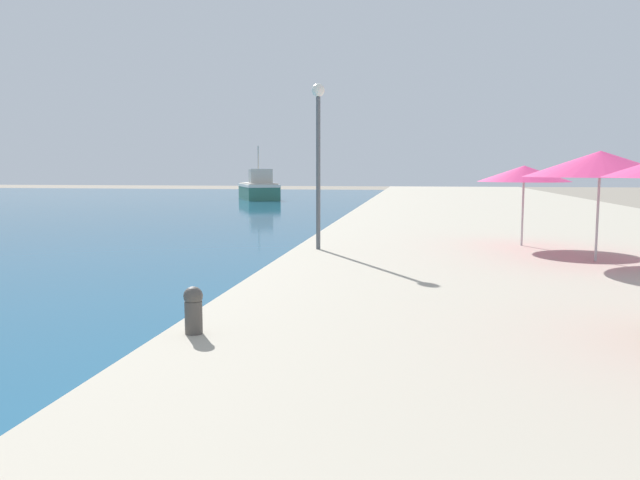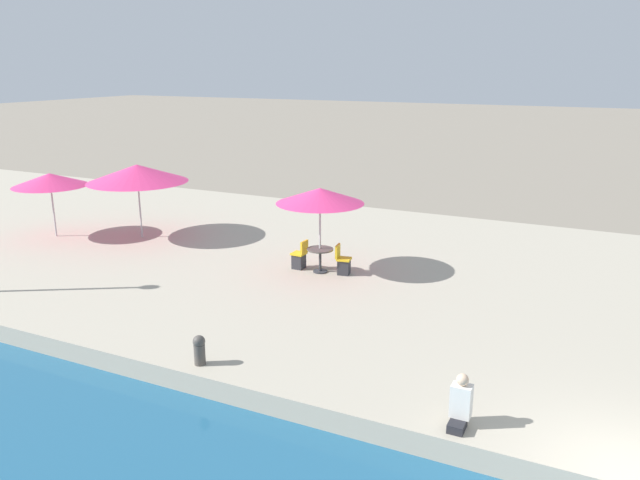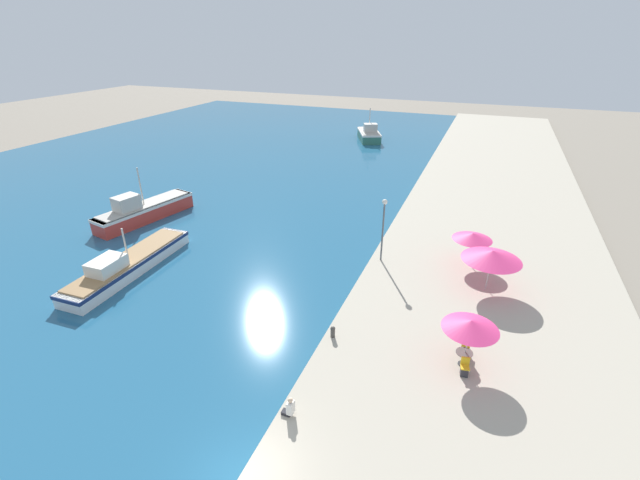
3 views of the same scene
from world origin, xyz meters
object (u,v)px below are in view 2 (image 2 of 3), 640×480
at_px(cafe_umbrella_pink, 320,196).
at_px(cafe_chair_left, 343,264).
at_px(cafe_table, 320,255).
at_px(cafe_umbrella_white, 137,173).
at_px(cafe_chair_right, 299,258).
at_px(mooring_bollard, 199,349).
at_px(person_at_quay, 460,404).
at_px(cafe_umbrella_striped, 50,180).

height_order(cafe_umbrella_pink, cafe_chair_left, cafe_umbrella_pink).
relative_size(cafe_umbrella_pink, cafe_table, 3.30).
bearing_deg(cafe_umbrella_white, cafe_chair_left, -94.36).
xyz_separation_m(cafe_umbrella_white, cafe_chair_right, (-0.72, -6.90, -2.04)).
bearing_deg(cafe_umbrella_pink, mooring_bollard, -176.70).
distance_m(cafe_chair_right, mooring_bollard, 6.69).
height_order(cafe_umbrella_white, cafe_chair_left, cafe_umbrella_white).
xyz_separation_m(cafe_umbrella_pink, cafe_chair_left, (0.07, -0.74, -2.04)).
bearing_deg(person_at_quay, cafe_chair_left, 37.88).
distance_m(cafe_table, person_at_quay, 8.74).
height_order(cafe_umbrella_pink, cafe_umbrella_striped, cafe_umbrella_pink).
xyz_separation_m(cafe_table, cafe_chair_left, (0.11, -0.71, -0.21)).
xyz_separation_m(cafe_umbrella_striped, cafe_chair_right, (0.55, -9.84, -1.78)).
distance_m(cafe_umbrella_white, cafe_table, 7.88).
relative_size(cafe_umbrella_pink, cafe_chair_right, 2.90).
height_order(cafe_umbrella_pink, cafe_table, cafe_umbrella_pink).
bearing_deg(mooring_bollard, cafe_table, 3.10).
distance_m(cafe_chair_right, person_at_quay, 9.26).
height_order(cafe_umbrella_striped, cafe_table, cafe_umbrella_striped).
xyz_separation_m(cafe_umbrella_striped, cafe_chair_left, (0.64, -11.28, -1.78)).
relative_size(person_at_quay, mooring_bollard, 1.49).
bearing_deg(person_at_quay, cafe_umbrella_pink, 41.98).
bearing_deg(cafe_umbrella_white, cafe_umbrella_pink, -95.34).
relative_size(cafe_umbrella_pink, cafe_chair_left, 2.90).
distance_m(cafe_table, cafe_chair_left, 0.75).
bearing_deg(cafe_umbrella_striped, mooring_bollard, -118.97).
bearing_deg(mooring_bollard, cafe_umbrella_white, 47.46).
bearing_deg(mooring_bollard, cafe_umbrella_pink, 3.30).
distance_m(cafe_umbrella_white, cafe_chair_left, 8.61).
xyz_separation_m(cafe_table, cafe_chair_right, (0.03, 0.72, -0.21)).
height_order(cafe_umbrella_pink, cafe_chair_right, cafe_umbrella_pink).
bearing_deg(person_at_quay, cafe_umbrella_white, 61.75).
distance_m(cafe_table, cafe_chair_right, 0.75).
xyz_separation_m(cafe_umbrella_pink, mooring_bollard, (-6.62, -0.38, -2.01)).
xyz_separation_m(cafe_umbrella_pink, person_at_quay, (-6.53, -5.88, -1.93)).
bearing_deg(cafe_umbrella_striped, cafe_chair_left, -86.73).
bearing_deg(cafe_chair_right, cafe_umbrella_striped, 95.24).
height_order(cafe_umbrella_white, cafe_umbrella_striped, cafe_umbrella_white).
bearing_deg(cafe_table, cafe_chair_left, -80.90).
bearing_deg(cafe_chair_right, person_at_quay, -132.74).
height_order(cafe_chair_left, cafe_chair_right, same).
bearing_deg(cafe_umbrella_striped, person_at_quay, -109.97).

